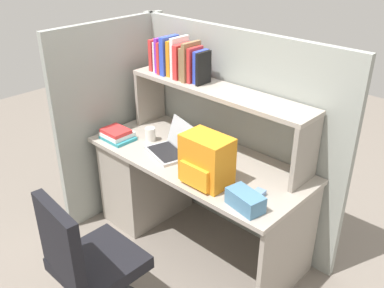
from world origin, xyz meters
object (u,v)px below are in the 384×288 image
(tissue_box, at_px, (245,200))
(office_chair, at_px, (91,275))
(paper_cup, at_px, (150,134))
(laptop, at_px, (173,146))
(computer_mouse, at_px, (257,195))
(backpack, at_px, (206,161))

(tissue_box, xyz_separation_m, office_chair, (-0.50, -0.73, -0.39))
(paper_cup, bearing_deg, laptop, -4.06)
(computer_mouse, bearing_deg, tissue_box, -89.22)
(backpack, relative_size, office_chair, 0.33)
(computer_mouse, relative_size, paper_cup, 1.03)
(paper_cup, relative_size, tissue_box, 0.46)
(office_chair, bearing_deg, backpack, -96.52)
(backpack, relative_size, paper_cup, 3.08)
(paper_cup, height_order, office_chair, office_chair)
(backpack, distance_m, office_chair, 0.93)
(laptop, xyz_separation_m, computer_mouse, (0.75, -0.04, -0.03))
(tissue_box, bearing_deg, backpack, -177.28)
(paper_cup, height_order, tissue_box, same)
(laptop, height_order, office_chair, laptop)
(office_chair, bearing_deg, paper_cup, -55.45)
(computer_mouse, xyz_separation_m, tissue_box, (0.01, -0.14, 0.03))
(laptop, bearing_deg, office_chair, -73.96)
(computer_mouse, distance_m, paper_cup, 1.01)
(backpack, relative_size, tissue_box, 1.41)
(paper_cup, bearing_deg, tissue_box, -10.82)
(backpack, bearing_deg, computer_mouse, 14.65)
(laptop, relative_size, backpack, 1.19)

